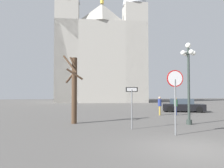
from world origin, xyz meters
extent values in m
plane|color=#514F4C|center=(0.00, 0.00, 0.00)|extent=(120.00, 120.00, 0.00)
cube|color=#ADA89E|center=(1.30, 39.19, 7.97)|extent=(18.56, 11.41, 15.94)
pyramid|color=#ADA89E|center=(1.06, 34.99, 17.69)|extent=(6.41, 2.35, 3.50)
cube|color=#ADA89E|center=(-5.63, 36.60, 9.88)|extent=(4.71, 4.71, 19.75)
cube|color=#ADA89E|center=(7.89, 35.84, 9.88)|extent=(4.71, 4.71, 19.75)
cylinder|color=slate|center=(0.57, 2.56, 1.35)|extent=(0.08, 0.08, 2.70)
cylinder|color=red|center=(0.57, 2.56, 2.75)|extent=(0.82, 0.09, 0.82)
cylinder|color=white|center=(0.57, 2.54, 2.75)|extent=(0.72, 0.05, 0.72)
cylinder|color=slate|center=(-1.06, 4.60, 1.12)|extent=(0.07, 0.07, 2.23)
cube|color=black|center=(-1.06, 4.60, 2.23)|extent=(0.69, 0.05, 0.26)
cube|color=white|center=(-1.06, 4.58, 2.23)|extent=(0.58, 0.03, 0.18)
cylinder|color=#2D3833|center=(3.04, 5.74, 2.47)|extent=(0.16, 0.16, 4.95)
cylinder|color=#2D3833|center=(3.04, 5.74, 0.15)|extent=(0.36, 0.36, 0.30)
sphere|color=white|center=(3.04, 5.74, 5.12)|extent=(0.35, 0.35, 0.35)
sphere|color=white|center=(3.41, 5.74, 4.63)|extent=(0.32, 0.32, 0.32)
cylinder|color=#2D3833|center=(3.23, 5.74, 4.63)|extent=(0.05, 0.36, 0.05)
sphere|color=white|center=(3.04, 6.10, 4.63)|extent=(0.32, 0.32, 0.32)
cylinder|color=#2D3833|center=(3.04, 5.92, 4.63)|extent=(0.36, 0.05, 0.05)
sphere|color=white|center=(2.68, 5.74, 4.63)|extent=(0.32, 0.32, 0.32)
cylinder|color=#2D3833|center=(2.86, 5.74, 4.63)|extent=(0.05, 0.36, 0.05)
sphere|color=white|center=(3.04, 5.37, 4.63)|extent=(0.32, 0.32, 0.32)
cylinder|color=#2D3833|center=(3.04, 5.56, 4.63)|extent=(0.36, 0.05, 0.05)
cylinder|color=#473323|center=(-4.26, 7.42, 2.19)|extent=(0.35, 0.35, 4.38)
cylinder|color=#473323|center=(-4.37, 7.26, 4.04)|extent=(0.48, 0.38, 0.76)
cylinder|color=#473323|center=(-4.23, 6.92, 3.24)|extent=(1.08, 0.17, 0.75)
cylinder|color=#473323|center=(-4.47, 7.74, 3.15)|extent=(0.78, 0.58, 0.95)
cylinder|color=#473323|center=(-4.55, 7.01, 3.90)|extent=(0.96, 0.73, 1.21)
cube|color=black|center=(7.13, 14.28, 0.49)|extent=(4.59, 3.17, 0.68)
cube|color=#333D47|center=(6.93, 14.36, 1.12)|extent=(2.79, 2.32, 0.57)
cylinder|color=black|center=(8.76, 14.48, 0.32)|extent=(0.68, 0.44, 0.64)
cylinder|color=black|center=(8.19, 13.03, 0.32)|extent=(0.68, 0.44, 0.64)
cylinder|color=black|center=(6.07, 15.54, 0.32)|extent=(0.68, 0.44, 0.64)
cylinder|color=black|center=(5.50, 14.09, 0.32)|extent=(0.68, 0.44, 0.64)
cylinder|color=olive|center=(3.36, 11.43, 0.41)|extent=(0.12, 0.12, 0.82)
cylinder|color=olive|center=(3.39, 11.59, 0.41)|extent=(0.12, 0.12, 0.82)
cylinder|color=navy|center=(3.38, 11.51, 1.13)|extent=(0.32, 0.32, 0.62)
sphere|color=tan|center=(3.38, 11.51, 1.55)|extent=(0.22, 0.22, 0.22)
cylinder|color=navy|center=(4.82, 11.32, 0.40)|extent=(0.12, 0.12, 0.79)
cylinder|color=navy|center=(4.79, 11.16, 0.40)|extent=(0.12, 0.12, 0.79)
cylinder|color=#33663F|center=(4.80, 11.24, 1.09)|extent=(0.32, 0.32, 0.59)
sphere|color=tan|center=(4.80, 11.24, 1.49)|extent=(0.21, 0.21, 0.21)
camera|label=1|loc=(-4.28, -7.53, 2.08)|focal=35.53mm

